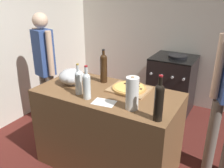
{
  "coord_description": "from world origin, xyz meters",
  "views": [
    {
      "loc": [
        1.02,
        -1.31,
        1.92
      ],
      "look_at": [
        -0.14,
        0.72,
        0.96
      ],
      "focal_mm": 38.75,
      "sensor_mm": 36.0,
      "label": 1
    }
  ],
  "objects_px": {
    "wine_bottle_dark": "(87,85)",
    "wine_bottle_clear": "(159,101)",
    "pizza": "(129,88)",
    "paper_towel_roll": "(132,93)",
    "mixing_bowl": "(72,76)",
    "stove": "(172,84)",
    "wine_bottle_green": "(104,67)",
    "person_in_stripes": "(45,66)",
    "wine_bottle_amber": "(78,81)"
  },
  "relations": [
    {
      "from": "wine_bottle_dark",
      "to": "wine_bottle_clear",
      "type": "bearing_deg",
      "value": -3.87
    },
    {
      "from": "pizza",
      "to": "wine_bottle_dark",
      "type": "xyz_separation_m",
      "value": [
        -0.27,
        -0.37,
        0.11
      ]
    },
    {
      "from": "wine_bottle_dark",
      "to": "pizza",
      "type": "bearing_deg",
      "value": 54.22
    },
    {
      "from": "wine_bottle_clear",
      "to": "paper_towel_roll",
      "type": "bearing_deg",
      "value": 164.7
    },
    {
      "from": "mixing_bowl",
      "to": "stove",
      "type": "bearing_deg",
      "value": 67.9
    },
    {
      "from": "wine_bottle_dark",
      "to": "wine_bottle_clear",
      "type": "height_order",
      "value": "wine_bottle_clear"
    },
    {
      "from": "wine_bottle_green",
      "to": "person_in_stripes",
      "type": "xyz_separation_m",
      "value": [
        -0.96,
        0.07,
        -0.16
      ]
    },
    {
      "from": "pizza",
      "to": "paper_towel_roll",
      "type": "height_order",
      "value": "paper_towel_roll"
    },
    {
      "from": "paper_towel_roll",
      "to": "wine_bottle_green",
      "type": "relative_size",
      "value": 0.79
    },
    {
      "from": "paper_towel_roll",
      "to": "wine_bottle_dark",
      "type": "xyz_separation_m",
      "value": [
        -0.46,
        -0.02,
        -0.0
      ]
    },
    {
      "from": "wine_bottle_clear",
      "to": "wine_bottle_amber",
      "type": "bearing_deg",
      "value": 173.52
    },
    {
      "from": "wine_bottle_green",
      "to": "wine_bottle_amber",
      "type": "bearing_deg",
      "value": -97.3
    },
    {
      "from": "paper_towel_roll",
      "to": "pizza",
      "type": "bearing_deg",
      "value": 119.15
    },
    {
      "from": "pizza",
      "to": "wine_bottle_green",
      "type": "distance_m",
      "value": 0.39
    },
    {
      "from": "mixing_bowl",
      "to": "wine_bottle_dark",
      "type": "height_order",
      "value": "wine_bottle_dark"
    },
    {
      "from": "paper_towel_roll",
      "to": "wine_bottle_dark",
      "type": "bearing_deg",
      "value": -177.13
    },
    {
      "from": "paper_towel_roll",
      "to": "wine_bottle_amber",
      "type": "xyz_separation_m",
      "value": [
        -0.59,
        0.03,
        -0.01
      ]
    },
    {
      "from": "wine_bottle_green",
      "to": "wine_bottle_clear",
      "type": "height_order",
      "value": "wine_bottle_clear"
    },
    {
      "from": "pizza",
      "to": "stove",
      "type": "bearing_deg",
      "value": 88.37
    },
    {
      "from": "mixing_bowl",
      "to": "stove",
      "type": "height_order",
      "value": "mixing_bowl"
    },
    {
      "from": "wine_bottle_amber",
      "to": "person_in_stripes",
      "type": "xyz_separation_m",
      "value": [
        -0.91,
        0.47,
        -0.12
      ]
    },
    {
      "from": "pizza",
      "to": "wine_bottle_dark",
      "type": "height_order",
      "value": "wine_bottle_dark"
    },
    {
      "from": "wine_bottle_amber",
      "to": "stove",
      "type": "bearing_deg",
      "value": 76.28
    },
    {
      "from": "wine_bottle_amber",
      "to": "pizza",
      "type": "bearing_deg",
      "value": 38.84
    },
    {
      "from": "wine_bottle_amber",
      "to": "wine_bottle_green",
      "type": "bearing_deg",
      "value": 82.7
    },
    {
      "from": "wine_bottle_green",
      "to": "person_in_stripes",
      "type": "relative_size",
      "value": 0.23
    },
    {
      "from": "wine_bottle_dark",
      "to": "stove",
      "type": "distance_m",
      "value": 1.98
    },
    {
      "from": "wine_bottle_dark",
      "to": "wine_bottle_green",
      "type": "height_order",
      "value": "wine_bottle_green"
    },
    {
      "from": "paper_towel_roll",
      "to": "wine_bottle_amber",
      "type": "relative_size",
      "value": 0.95
    },
    {
      "from": "pizza",
      "to": "wine_bottle_clear",
      "type": "relative_size",
      "value": 0.91
    },
    {
      "from": "wine_bottle_amber",
      "to": "wine_bottle_dark",
      "type": "bearing_deg",
      "value": -19.95
    },
    {
      "from": "pizza",
      "to": "person_in_stripes",
      "type": "xyz_separation_m",
      "value": [
        -1.31,
        0.14,
        -0.01
      ]
    },
    {
      "from": "mixing_bowl",
      "to": "paper_towel_roll",
      "type": "height_order",
      "value": "paper_towel_roll"
    },
    {
      "from": "stove",
      "to": "wine_bottle_amber",
      "type": "bearing_deg",
      "value": -103.72
    },
    {
      "from": "person_in_stripes",
      "to": "paper_towel_roll",
      "type": "bearing_deg",
      "value": -18.04
    },
    {
      "from": "paper_towel_roll",
      "to": "wine_bottle_amber",
      "type": "height_order",
      "value": "wine_bottle_amber"
    },
    {
      "from": "wine_bottle_amber",
      "to": "stove",
      "type": "distance_m",
      "value": 1.96
    },
    {
      "from": "mixing_bowl",
      "to": "wine_bottle_clear",
      "type": "bearing_deg",
      "value": -14.07
    },
    {
      "from": "paper_towel_roll",
      "to": "wine_bottle_clear",
      "type": "distance_m",
      "value": 0.27
    },
    {
      "from": "paper_towel_roll",
      "to": "wine_bottle_clear",
      "type": "bearing_deg",
      "value": -15.3
    },
    {
      "from": "pizza",
      "to": "wine_bottle_clear",
      "type": "distance_m",
      "value": 0.64
    },
    {
      "from": "person_in_stripes",
      "to": "wine_bottle_green",
      "type": "bearing_deg",
      "value": -4.32
    },
    {
      "from": "mixing_bowl",
      "to": "wine_bottle_clear",
      "type": "relative_size",
      "value": 0.73
    },
    {
      "from": "pizza",
      "to": "person_in_stripes",
      "type": "distance_m",
      "value": 1.32
    },
    {
      "from": "person_in_stripes",
      "to": "pizza",
      "type": "bearing_deg",
      "value": -6.2
    },
    {
      "from": "paper_towel_roll",
      "to": "wine_bottle_amber",
      "type": "distance_m",
      "value": 0.6
    },
    {
      "from": "pizza",
      "to": "mixing_bowl",
      "type": "relative_size",
      "value": 1.25
    },
    {
      "from": "pizza",
      "to": "wine_bottle_amber",
      "type": "bearing_deg",
      "value": -141.16
    },
    {
      "from": "wine_bottle_dark",
      "to": "wine_bottle_green",
      "type": "xyz_separation_m",
      "value": [
        -0.08,
        0.44,
        0.03
      ]
    },
    {
      "from": "wine_bottle_dark",
      "to": "mixing_bowl",
      "type": "bearing_deg",
      "value": 148.09
    }
  ]
}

